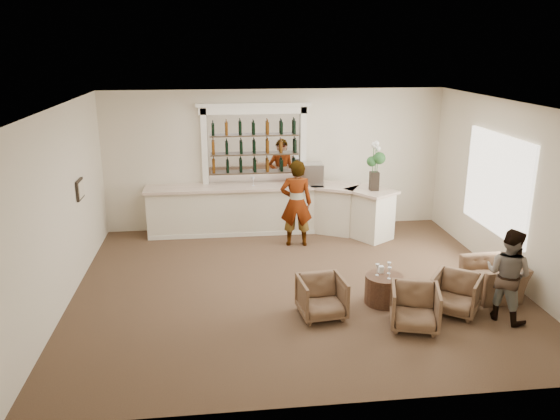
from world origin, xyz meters
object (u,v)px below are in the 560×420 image
object	(u,v)px
sommelier	(296,203)
cocktail_table	(383,289)
flower_vase	(375,163)
armchair_right	(456,294)
armchair_center	(415,307)
armchair_far	(493,279)
guest	(508,275)
armchair_left	(322,297)
bar_counter	(271,210)
espresso_machine	(311,174)

from	to	relation	value
sommelier	cocktail_table	bearing A→B (deg)	115.13
sommelier	flower_vase	distance (m)	1.98
armchair_right	flower_vase	size ratio (longest dim) A/B	0.66
armchair_center	armchair_far	size ratio (longest dim) A/B	0.77
guest	armchair_left	distance (m)	2.98
cocktail_table	flower_vase	bearing A→B (deg)	77.57
armchair_center	sommelier	bearing A→B (deg)	124.74
bar_counter	flower_vase	distance (m)	2.63
cocktail_table	armchair_far	xyz separation A→B (m)	(2.01, 0.06, 0.06)
armchair_left	flower_vase	world-z (taller)	flower_vase
armchair_far	bar_counter	bearing A→B (deg)	-141.63
sommelier	armchair_center	distance (m)	4.14
guest	flower_vase	world-z (taller)	flower_vase
sommelier	armchair_center	size ratio (longest dim) A/B	2.56
armchair_left	armchair_far	distance (m)	3.19
cocktail_table	sommelier	bearing A→B (deg)	109.82
cocktail_table	flower_vase	size ratio (longest dim) A/B	0.58
cocktail_table	armchair_left	xyz separation A→B (m)	(-1.15, -0.35, 0.09)
bar_counter	armchair_center	bearing A→B (deg)	-69.49
cocktail_table	armchair_center	bearing A→B (deg)	-75.81
armchair_left	espresso_machine	size ratio (longest dim) A/B	1.32
armchair_left	armchair_center	xyz separation A→B (m)	(1.37, -0.54, 0.00)
guest	armchair_far	bearing A→B (deg)	-51.28
cocktail_table	bar_counter	bearing A→B (deg)	111.90
armchair_center	armchair_far	bearing A→B (deg)	44.16
sommelier	guest	xyz separation A→B (m)	(2.85, -3.78, -0.19)
armchair_far	flower_vase	xyz separation A→B (m)	(-1.30, 3.16, 1.45)
armchair_center	armchair_right	world-z (taller)	armchair_center
bar_counter	armchair_far	distance (m)	5.21
bar_counter	sommelier	bearing A→B (deg)	-61.31
espresso_machine	armchair_center	bearing A→B (deg)	-75.74
bar_counter	armchair_right	world-z (taller)	bar_counter
sommelier	armchair_right	world-z (taller)	sommelier
armchair_far	cocktail_table	bearing A→B (deg)	-93.08
sommelier	armchair_far	xyz separation A→B (m)	(3.09, -2.93, -0.64)
bar_counter	cocktail_table	world-z (taller)	bar_counter
guest	armchair_right	xyz separation A→B (m)	(-0.69, 0.30, -0.43)
armchair_far	espresso_machine	xyz separation A→B (m)	(-2.62, 3.88, 1.07)
armchair_left	flower_vase	xyz separation A→B (m)	(1.86, 3.57, 1.43)
guest	armchair_left	bearing A→B (deg)	46.32
flower_vase	espresso_machine	bearing A→B (deg)	151.29
espresso_machine	flower_vase	size ratio (longest dim) A/B	0.50
bar_counter	flower_vase	world-z (taller)	flower_vase
cocktail_table	guest	distance (m)	2.00
guest	armchair_right	world-z (taller)	guest
cocktail_table	armchair_far	world-z (taller)	armchair_far
guest	espresso_machine	world-z (taller)	espresso_machine
armchair_right	flower_vase	distance (m)	3.99
sommelier	armchair_right	bearing A→B (deg)	127.19
bar_counter	armchair_right	distance (m)	5.08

